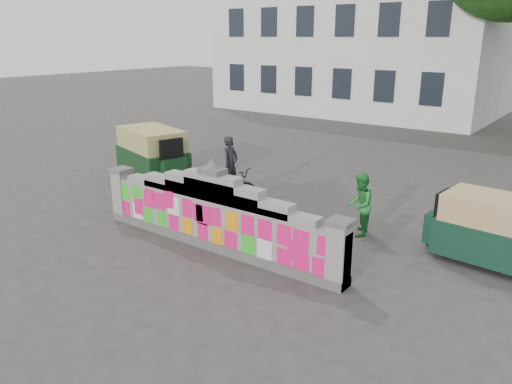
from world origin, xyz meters
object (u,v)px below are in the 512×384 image
pedestrian (360,205)px  rickshaw_right (493,230)px  cyclist_rider (231,173)px  cyclist_bike (231,183)px  rickshaw_left (153,154)px

pedestrian → rickshaw_right: pedestrian is taller
cyclist_rider → pedestrian: bearing=-100.2°
cyclist_bike → rickshaw_left: (-3.19, 0.02, 0.41)m
cyclist_rider → pedestrian: cyclist_rider is taller
cyclist_rider → cyclist_bike: bearing=-0.0°
cyclist_rider → pedestrian: (4.09, -0.29, -0.04)m
cyclist_bike → pedestrian: bearing=-100.2°
cyclist_bike → cyclist_rider: size_ratio=1.12×
cyclist_rider → rickshaw_left: size_ratio=0.50×
pedestrian → rickshaw_right: bearing=76.7°
cyclist_bike → rickshaw_left: rickshaw_left is taller
pedestrian → rickshaw_right: size_ratio=0.56×
cyclist_bike → pedestrian: pedestrian is taller
cyclist_bike → cyclist_rider: 0.32m
cyclist_bike → rickshaw_right: 6.91m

